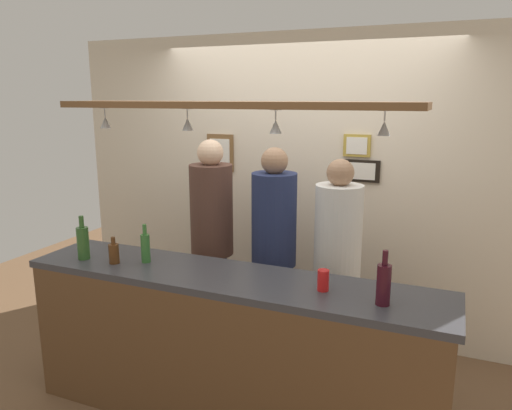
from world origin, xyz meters
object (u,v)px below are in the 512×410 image
at_px(person_middle_navy_shirt, 274,236).
at_px(picture_frame_lower_pair, 361,171).
at_px(bottle_champagne_green, 83,242).
at_px(picture_frame_caricature, 220,153).
at_px(bottle_wine_dark_red, 384,284).
at_px(drink_can, 323,280).
at_px(bottle_beer_brown_stubby, 114,253).
at_px(person_right_white_patterned_shirt, 337,249).
at_px(bottle_beer_green_import, 145,247).
at_px(picture_frame_upper_small, 357,146).
at_px(person_left_brown_shirt, 212,226).

bearing_deg(person_middle_navy_shirt, picture_frame_lower_pair, 50.55).
xyz_separation_m(bottle_champagne_green, picture_frame_lower_pair, (1.57, 1.50, 0.37)).
bearing_deg(picture_frame_caricature, bottle_wine_dark_red, -40.92).
bearing_deg(drink_can, person_middle_navy_shirt, 127.25).
distance_m(bottle_wine_dark_red, bottle_beer_brown_stubby, 1.74).
bearing_deg(bottle_beer_brown_stubby, picture_frame_caricature, 88.61).
height_order(picture_frame_caricature, picture_frame_lower_pair, picture_frame_caricature).
bearing_deg(picture_frame_caricature, person_right_white_patterned_shirt, -26.66).
xyz_separation_m(bottle_beer_green_import, picture_frame_lower_pair, (1.14, 1.39, 0.38)).
relative_size(bottle_beer_green_import, drink_can, 2.13).
bearing_deg(picture_frame_upper_small, bottle_wine_dark_red, -72.73).
height_order(person_left_brown_shirt, person_right_white_patterned_shirt, person_left_brown_shirt).
distance_m(bottle_champagne_green, bottle_wine_dark_red, 1.98).
distance_m(person_left_brown_shirt, bottle_beer_green_import, 0.77).
height_order(person_right_white_patterned_shirt, bottle_beer_green_import, person_right_white_patterned_shirt).
bearing_deg(picture_frame_upper_small, picture_frame_lower_pair, 0.00).
bearing_deg(picture_frame_upper_small, person_left_brown_shirt, -147.88).
height_order(person_middle_navy_shirt, picture_frame_caricature, picture_frame_caricature).
height_order(person_middle_navy_shirt, picture_frame_lower_pair, person_middle_navy_shirt).
bearing_deg(bottle_wine_dark_red, picture_frame_upper_small, 107.27).
relative_size(bottle_champagne_green, picture_frame_lower_pair, 1.00).
xyz_separation_m(person_right_white_patterned_shirt, bottle_champagne_green, (-1.54, -0.87, 0.12)).
distance_m(person_left_brown_shirt, bottle_wine_dark_red, 1.69).
bearing_deg(bottle_wine_dark_red, drink_can, 169.45).
distance_m(bottle_champagne_green, bottle_beer_brown_stubby, 0.25).
relative_size(bottle_beer_brown_stubby, picture_frame_caricature, 0.53).
xyz_separation_m(bottle_champagne_green, bottle_beer_brown_stubby, (0.25, 0.01, -0.05)).
bearing_deg(picture_frame_upper_small, drink_can, -85.26).
bearing_deg(person_right_white_patterned_shirt, person_left_brown_shirt, 180.00).
height_order(person_left_brown_shirt, bottle_beer_green_import, person_left_brown_shirt).
xyz_separation_m(person_right_white_patterned_shirt, bottle_wine_dark_red, (0.44, -0.84, 0.12)).
height_order(bottle_wine_dark_red, picture_frame_caricature, picture_frame_caricature).
bearing_deg(drink_can, person_right_white_patterned_shirt, 97.37).
bearing_deg(picture_frame_caricature, picture_frame_lower_pair, 0.00).
distance_m(person_right_white_patterned_shirt, bottle_champagne_green, 1.77).
relative_size(person_left_brown_shirt, bottle_beer_green_import, 6.72).
bearing_deg(bottle_champagne_green, person_middle_navy_shirt, 39.68).
bearing_deg(person_left_brown_shirt, person_middle_navy_shirt, 0.00).
height_order(bottle_beer_green_import, bottle_champagne_green, bottle_champagne_green).
height_order(bottle_beer_brown_stubby, picture_frame_lower_pair, picture_frame_lower_pair).
bearing_deg(bottle_wine_dark_red, picture_frame_lower_pair, 105.67).
bearing_deg(bottle_beer_green_import, picture_frame_caricature, 95.93).
bearing_deg(picture_frame_caricature, drink_can, -46.06).
xyz_separation_m(bottle_beer_brown_stubby, picture_frame_upper_small, (1.28, 1.49, 0.62)).
distance_m(bottle_beer_brown_stubby, picture_frame_lower_pair, 2.04).
distance_m(person_right_white_patterned_shirt, bottle_beer_green_import, 1.35).
height_order(person_left_brown_shirt, drink_can, person_left_brown_shirt).
relative_size(person_left_brown_shirt, picture_frame_upper_small, 7.94).
relative_size(person_left_brown_shirt, person_middle_navy_shirt, 1.02).
xyz_separation_m(person_left_brown_shirt, bottle_beer_brown_stubby, (-0.27, -0.86, 0.00)).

